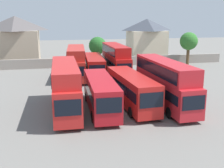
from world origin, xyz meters
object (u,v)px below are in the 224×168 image
Objects in this scene: bus_1 at (65,85)px; bus_3 at (131,88)px; bus_4 at (165,81)px; tree_left_of_lot at (189,42)px; bus_6 at (94,65)px; house_terrace_left at (16,39)px; bus_2 at (100,92)px; bus_7 at (116,59)px; tree_behind_wall at (98,46)px; bus_5 at (76,61)px; house_terrace_centre at (147,39)px.

bus_1 reaches higher than bus_3.
bus_4 is 27.78m from tree_left_of_lot.
tree_left_of_lot reaches higher than bus_6.
bus_2 is at bearing -70.23° from house_terrace_left.
bus_2 is 16.57m from bus_7.
tree_left_of_lot is 1.17× the size of tree_behind_wall.
bus_3 is 0.92× the size of bus_4.
bus_1 is 1.04× the size of bus_3.
house_terrace_left reaches higher than bus_6.
bus_4 is 28.23m from tree_behind_wall.
bus_7 reaches higher than bus_3.
bus_5 is 24.69m from house_terrace_centre.
bus_1 is 7.04m from bus_3.
house_terrace_centre is at bearing 155.36° from bus_3.
tree_left_of_lot is at bearing 115.05° from bus_6.
house_terrace_centre is at bearing 119.83° from tree_left_of_lot.
bus_7 is at bearing -154.16° from tree_left_of_lot.
tree_left_of_lot is at bearing 139.28° from bus_2.
bus_1 is 10.60m from bus_4.
bus_3 is 2.02× the size of tree_behind_wall.
bus_1 reaches higher than bus_4.
house_terrace_left is (-17.08, 17.54, 2.01)m from bus_7.
bus_4 is at bearing -105.38° from house_terrace_centre.
bus_1 is at bearing -92.03° from bus_3.
house_terrace_centre is 11.01m from tree_left_of_lot.
bus_6 is 21.56m from tree_left_of_lot.
tree_left_of_lot reaches higher than bus_2.
bus_5 is at bearing -91.64° from bus_7.
bus_3 is 35.13m from house_terrace_centre.
bus_4 is 1.14× the size of bus_6.
bus_5 reaches higher than bus_2.
bus_4 reaches higher than bus_2.
bus_3 is 1.24× the size of house_terrace_centre.
house_terrace_centre reaches higher than bus_4.
house_terrace_left is (-13.68, 17.23, 2.97)m from bus_6.
bus_2 is at bearing -132.39° from tree_left_of_lot.
bus_1 is 0.96× the size of bus_4.
bus_1 is 1.30× the size of house_terrace_centre.
tree_behind_wall is (0.68, 27.60, 1.73)m from bus_3.
bus_6 is at bearing -176.82° from bus_3.
tree_left_of_lot is (18.19, 23.10, 2.65)m from bus_3.
bus_4 is at bearing 93.18° from bus_2.
house_terrace_left is at bearing -137.60° from bus_6.
bus_1 reaches higher than bus_6.
bus_1 is at bearing -75.54° from house_terrace_left.
bus_4 is at bearing 32.58° from bus_5.
bus_4 is at bearing 6.58° from bus_7.
bus_5 is 20.62m from house_terrace_left.
house_terrace_left is at bearing -179.93° from house_terrace_centre.
bus_7 is at bearing -85.66° from tree_behind_wall.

